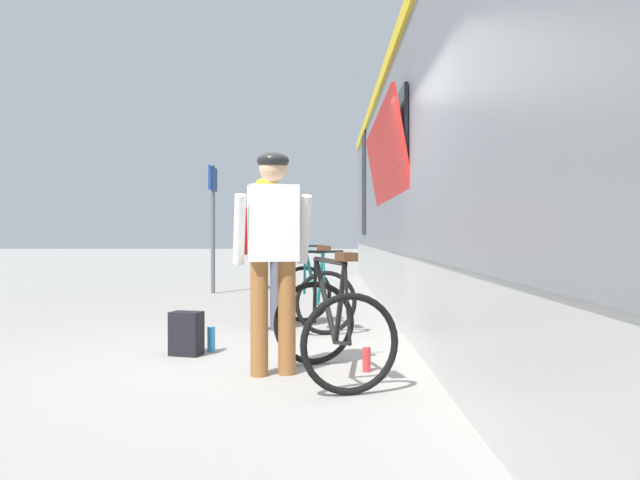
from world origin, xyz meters
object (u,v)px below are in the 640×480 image
at_px(backpack_on_platform, 186,333).
at_px(platform_sign_post, 213,207).
at_px(cyclist_near_in_red, 266,239).
at_px(bicycle_far_black, 331,326).
at_px(train_car, 540,156).
at_px(water_bottle_by_the_backpack, 211,339).
at_px(water_bottle_near_the_bikes, 367,360).
at_px(cyclist_far_in_white, 273,242).
at_px(bicycle_near_teal, 315,294).

height_order(backpack_on_platform, platform_sign_post, platform_sign_post).
relative_size(cyclist_near_in_red, backpack_on_platform, 4.40).
bearing_deg(bicycle_far_black, train_car, 40.78).
xyz_separation_m(backpack_on_platform, platform_sign_post, (-0.85, 5.80, 1.42)).
bearing_deg(cyclist_near_in_red, water_bottle_by_the_backpack, -107.51).
relative_size(backpack_on_platform, water_bottle_by_the_backpack, 1.70).
height_order(backpack_on_platform, water_bottle_near_the_bikes, backpack_on_platform).
relative_size(cyclist_far_in_white, water_bottle_by_the_backpack, 7.49).
distance_m(cyclist_near_in_red, backpack_on_platform, 1.77).
relative_size(train_car, platform_sign_post, 8.00).
bearing_deg(bicycle_near_teal, backpack_on_platform, -125.37).
relative_size(bicycle_far_black, platform_sign_post, 0.51).
relative_size(bicycle_near_teal, bicycle_far_black, 1.00).
relative_size(train_car, backpack_on_platform, 47.98).
bearing_deg(bicycle_far_black, bicycle_near_teal, 93.95).
xyz_separation_m(bicycle_far_black, platform_sign_post, (-2.17, 6.67, 1.22)).
xyz_separation_m(cyclist_far_in_white, water_bottle_near_the_bikes, (0.75, 0.12, -0.96)).
bearing_deg(backpack_on_platform, cyclist_far_in_white, -26.04).
xyz_separation_m(bicycle_far_black, water_bottle_by_the_backpack, (-1.12, 1.04, -0.28)).
bearing_deg(bicycle_far_black, water_bottle_near_the_bikes, 38.03).
height_order(train_car, cyclist_near_in_red, train_car).
bearing_deg(bicycle_far_black, backpack_on_platform, 146.44).
relative_size(bicycle_near_teal, platform_sign_post, 0.51).
bearing_deg(cyclist_far_in_white, bicycle_near_teal, 83.26).
bearing_deg(platform_sign_post, backpack_on_platform, -81.69).
bearing_deg(backpack_on_platform, bicycle_near_teal, 69.99).
relative_size(cyclist_near_in_red, water_bottle_near_the_bikes, 9.05).
height_order(train_car, bicycle_far_black, train_car).
bearing_deg(train_car, platform_sign_post, 133.59).
relative_size(cyclist_far_in_white, bicycle_far_black, 1.45).
height_order(cyclist_near_in_red, water_bottle_near_the_bikes, cyclist_near_in_red).
bearing_deg(backpack_on_platform, bicycle_far_black, -18.19).
height_order(bicycle_far_black, water_bottle_by_the_backpack, bicycle_far_black).
bearing_deg(bicycle_near_teal, bicycle_far_black, -86.05).
bearing_deg(train_car, cyclist_far_in_white, -145.79).
height_order(cyclist_far_in_white, bicycle_near_teal, cyclist_far_in_white).
bearing_deg(train_car, cyclist_near_in_red, 173.92).
bearing_deg(water_bottle_by_the_backpack, bicycle_far_black, -42.91).
distance_m(water_bottle_near_the_bikes, water_bottle_by_the_backpack, 1.63).
bearing_deg(cyclist_near_in_red, bicycle_near_teal, 18.71).
height_order(water_bottle_by_the_backpack, platform_sign_post, platform_sign_post).
relative_size(cyclist_far_in_white, bicycle_near_teal, 1.44).
bearing_deg(bicycle_far_black, cyclist_far_in_white, 166.19).
relative_size(train_car, water_bottle_near_the_bikes, 98.55).
distance_m(cyclist_near_in_red, bicycle_far_black, 2.50).
bearing_deg(cyclist_near_in_red, train_car, -6.08).
height_order(train_car, water_bottle_near_the_bikes, train_car).
bearing_deg(platform_sign_post, cyclist_near_in_red, -71.73).
bearing_deg(platform_sign_post, bicycle_far_black, -72.02).
bearing_deg(train_car, bicycle_far_black, -139.22).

